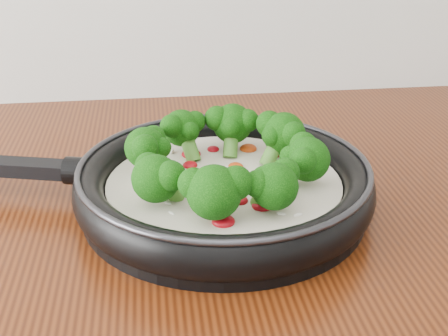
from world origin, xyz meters
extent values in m
cylinder|color=black|center=(-0.04, 1.09, 0.91)|extent=(0.39, 0.39, 0.01)
torus|color=black|center=(-0.04, 1.09, 0.93)|extent=(0.41, 0.41, 0.03)
torus|color=#2D2D33|center=(-0.04, 1.09, 0.95)|extent=(0.39, 0.39, 0.01)
cube|color=black|center=(-0.29, 1.15, 0.94)|extent=(0.19, 0.08, 0.02)
cylinder|color=black|center=(-0.20, 1.13, 0.94)|extent=(0.04, 0.04, 0.03)
cylinder|color=silver|center=(-0.04, 1.09, 0.92)|extent=(0.32, 0.32, 0.02)
ellipsoid|color=#A00711|center=(-0.04, 1.10, 0.94)|extent=(0.02, 0.02, 0.01)
ellipsoid|color=#A00711|center=(-0.10, 1.09, 0.94)|extent=(0.02, 0.02, 0.01)
ellipsoid|color=red|center=(0.00, 1.07, 0.94)|extent=(0.02, 0.02, 0.01)
ellipsoid|color=#A00711|center=(0.03, 1.15, 0.94)|extent=(0.03, 0.03, 0.01)
ellipsoid|color=#A00711|center=(0.02, 1.04, 0.94)|extent=(0.02, 0.02, 0.01)
ellipsoid|color=red|center=(-0.13, 1.12, 0.94)|extent=(0.02, 0.02, 0.01)
ellipsoid|color=#A00711|center=(0.00, 1.10, 0.94)|extent=(0.02, 0.02, 0.01)
ellipsoid|color=#A00711|center=(-0.07, 1.09, 0.94)|extent=(0.02, 0.02, 0.01)
ellipsoid|color=red|center=(-0.02, 1.12, 0.94)|extent=(0.03, 0.03, 0.01)
ellipsoid|color=#A00711|center=(-0.07, 1.16, 0.94)|extent=(0.03, 0.03, 0.01)
ellipsoid|color=#A00711|center=(-0.01, 1.02, 0.94)|extent=(0.02, 0.02, 0.01)
ellipsoid|color=red|center=(-0.05, 1.10, 0.94)|extent=(0.02, 0.02, 0.01)
ellipsoid|color=#A00711|center=(-0.02, 1.10, 0.94)|extent=(0.02, 0.02, 0.01)
ellipsoid|color=#A00711|center=(-0.05, 1.00, 0.94)|extent=(0.03, 0.03, 0.01)
ellipsoid|color=red|center=(-0.03, 1.06, 0.94)|extent=(0.02, 0.02, 0.01)
ellipsoid|color=#A00711|center=(-0.05, 1.08, 0.94)|extent=(0.02, 0.02, 0.01)
ellipsoid|color=#A00711|center=(-0.03, 1.04, 0.94)|extent=(0.03, 0.03, 0.01)
ellipsoid|color=red|center=(0.05, 1.12, 0.94)|extent=(0.03, 0.03, 0.01)
ellipsoid|color=#A00711|center=(-0.07, 1.13, 0.94)|extent=(0.02, 0.02, 0.01)
ellipsoid|color=#A00711|center=(-0.07, 1.06, 0.94)|extent=(0.03, 0.03, 0.01)
ellipsoid|color=red|center=(0.00, 1.17, 0.94)|extent=(0.03, 0.03, 0.01)
ellipsoid|color=#A00711|center=(-0.04, 1.17, 0.94)|extent=(0.02, 0.02, 0.01)
ellipsoid|color=#A00711|center=(-0.01, 1.07, 0.94)|extent=(0.03, 0.03, 0.01)
ellipsoid|color=white|center=(0.01, 1.00, 0.94)|extent=(0.01, 0.01, 0.00)
ellipsoid|color=white|center=(-0.02, 1.19, 0.93)|extent=(0.01, 0.01, 0.00)
ellipsoid|color=white|center=(-0.07, 1.07, 0.94)|extent=(0.00, 0.01, 0.00)
ellipsoid|color=white|center=(0.03, 1.06, 0.93)|extent=(0.01, 0.01, 0.00)
ellipsoid|color=white|center=(-0.02, 1.05, 0.94)|extent=(0.01, 0.01, 0.00)
ellipsoid|color=white|center=(-0.02, 1.08, 0.94)|extent=(0.01, 0.01, 0.00)
ellipsoid|color=white|center=(-0.10, 1.04, 0.94)|extent=(0.01, 0.01, 0.00)
ellipsoid|color=white|center=(0.00, 1.18, 0.93)|extent=(0.01, 0.01, 0.00)
ellipsoid|color=white|center=(0.02, 1.11, 0.93)|extent=(0.01, 0.01, 0.00)
ellipsoid|color=white|center=(-0.10, 1.02, 0.93)|extent=(0.01, 0.01, 0.00)
ellipsoid|color=white|center=(-0.06, 1.10, 0.94)|extent=(0.01, 0.01, 0.00)
ellipsoid|color=white|center=(-0.10, 1.11, 0.94)|extent=(0.01, 0.01, 0.00)
ellipsoid|color=white|center=(-0.06, 1.00, 0.93)|extent=(0.01, 0.01, 0.00)
ellipsoid|color=white|center=(-0.01, 1.10, 0.94)|extent=(0.01, 0.01, 0.00)
ellipsoid|color=white|center=(-0.07, 1.12, 0.94)|extent=(0.01, 0.01, 0.00)
ellipsoid|color=white|center=(-0.07, 1.08, 0.94)|extent=(0.01, 0.01, 0.00)
ellipsoid|color=white|center=(-0.04, 1.04, 0.93)|extent=(0.01, 0.01, 0.00)
ellipsoid|color=white|center=(-0.03, 1.09, 0.93)|extent=(0.01, 0.01, 0.00)
ellipsoid|color=white|center=(-0.07, 1.04, 0.94)|extent=(0.01, 0.01, 0.00)
ellipsoid|color=white|center=(-0.03, 1.12, 0.94)|extent=(0.01, 0.01, 0.00)
ellipsoid|color=white|center=(-0.09, 1.17, 0.94)|extent=(0.01, 0.01, 0.00)
ellipsoid|color=white|center=(0.02, 1.00, 0.93)|extent=(0.01, 0.01, 0.00)
ellipsoid|color=white|center=(-0.01, 1.09, 0.93)|extent=(0.01, 0.01, 0.00)
cylinder|color=#579831|center=(0.03, 1.07, 0.95)|extent=(0.04, 0.03, 0.04)
sphere|color=black|center=(0.05, 1.06, 0.97)|extent=(0.06, 0.06, 0.05)
sphere|color=black|center=(0.05, 1.08, 0.98)|extent=(0.04, 0.04, 0.03)
sphere|color=black|center=(0.04, 1.04, 0.97)|extent=(0.03, 0.03, 0.03)
sphere|color=black|center=(0.03, 1.07, 0.97)|extent=(0.03, 0.03, 0.02)
cylinder|color=#579831|center=(0.02, 1.12, 0.95)|extent=(0.04, 0.03, 0.04)
sphere|color=black|center=(0.04, 1.13, 0.97)|extent=(0.06, 0.06, 0.05)
sphere|color=black|center=(0.02, 1.15, 0.98)|extent=(0.04, 0.04, 0.03)
sphere|color=black|center=(0.04, 1.12, 0.97)|extent=(0.04, 0.04, 0.03)
sphere|color=black|center=(0.02, 1.12, 0.97)|extent=(0.03, 0.03, 0.03)
cylinder|color=#579831|center=(-0.02, 1.16, 0.95)|extent=(0.02, 0.04, 0.04)
sphere|color=black|center=(-0.02, 1.17, 0.97)|extent=(0.06, 0.06, 0.05)
sphere|color=black|center=(-0.04, 1.17, 0.98)|extent=(0.04, 0.04, 0.03)
sphere|color=black|center=(0.00, 1.17, 0.97)|extent=(0.03, 0.03, 0.03)
sphere|color=black|center=(-0.02, 1.16, 0.97)|extent=(0.03, 0.03, 0.02)
cylinder|color=#579831|center=(-0.07, 1.15, 0.95)|extent=(0.03, 0.04, 0.04)
sphere|color=black|center=(-0.08, 1.17, 0.97)|extent=(0.05, 0.05, 0.04)
sphere|color=black|center=(-0.09, 1.15, 0.98)|extent=(0.03, 0.03, 0.03)
sphere|color=black|center=(-0.06, 1.17, 0.97)|extent=(0.03, 0.03, 0.03)
sphere|color=black|center=(-0.07, 1.15, 0.97)|extent=(0.03, 0.03, 0.02)
cylinder|color=#579831|center=(-0.11, 1.11, 0.95)|extent=(0.04, 0.03, 0.04)
sphere|color=black|center=(-0.12, 1.12, 0.97)|extent=(0.06, 0.06, 0.05)
sphere|color=black|center=(-0.13, 1.10, 0.97)|extent=(0.04, 0.04, 0.03)
sphere|color=black|center=(-0.12, 1.13, 0.97)|extent=(0.03, 0.03, 0.03)
sphere|color=black|center=(-0.11, 1.11, 0.97)|extent=(0.03, 0.03, 0.02)
cylinder|color=#579831|center=(-0.10, 1.05, 0.95)|extent=(0.04, 0.03, 0.04)
sphere|color=black|center=(-0.12, 1.04, 0.96)|extent=(0.06, 0.06, 0.05)
sphere|color=black|center=(-0.10, 1.03, 0.97)|extent=(0.04, 0.04, 0.03)
sphere|color=black|center=(-0.12, 1.06, 0.97)|extent=(0.04, 0.04, 0.03)
sphere|color=black|center=(-0.10, 1.05, 0.97)|extent=(0.03, 0.03, 0.02)
cylinder|color=#579831|center=(-0.06, 1.02, 0.95)|extent=(0.02, 0.04, 0.04)
sphere|color=black|center=(-0.06, 1.00, 0.97)|extent=(0.07, 0.07, 0.05)
sphere|color=black|center=(-0.04, 1.00, 0.97)|extent=(0.04, 0.04, 0.03)
sphere|color=black|center=(-0.08, 1.01, 0.97)|extent=(0.04, 0.04, 0.03)
sphere|color=black|center=(-0.06, 1.02, 0.97)|extent=(0.03, 0.03, 0.03)
cylinder|color=#579831|center=(-0.01, 1.02, 0.95)|extent=(0.03, 0.04, 0.04)
sphere|color=black|center=(0.00, 1.01, 0.96)|extent=(0.06, 0.06, 0.05)
sphere|color=black|center=(0.01, 1.02, 0.97)|extent=(0.04, 0.04, 0.03)
sphere|color=black|center=(-0.02, 1.00, 0.97)|extent=(0.03, 0.03, 0.03)
sphere|color=black|center=(-0.01, 1.02, 0.97)|extent=(0.03, 0.03, 0.02)
camera|label=1|loc=(-0.12, 0.50, 1.23)|focal=47.99mm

